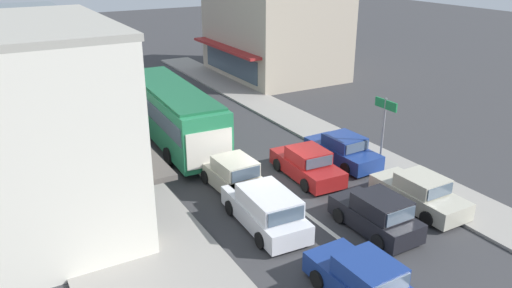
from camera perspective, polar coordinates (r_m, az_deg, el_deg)
ground_plane at (r=23.14m, az=1.26°, el=-4.63°), size 140.00×140.00×0.00m
lane_centre_line at (r=26.33m, az=-3.20°, el=-1.27°), size 0.20×28.00×0.01m
sidewalk_left at (r=26.15m, az=-18.68°, el=-2.46°), size 5.20×44.00×0.14m
kerb_right at (r=30.90m, az=5.45°, el=2.29°), size 2.80×44.00×0.12m
shopfront_corner_near at (r=20.42m, az=-26.61°, el=1.21°), size 8.98×9.31×7.82m
building_right_far at (r=42.59m, az=2.12°, el=14.02°), size 9.35×11.08×9.25m
city_bus at (r=27.77m, az=-9.57°, el=3.81°), size 3.08×10.95×3.23m
sedan_queue_far_back at (r=23.66m, az=5.85°, el=-2.36°), size 2.04×4.27×1.47m
wagon_adjacent_lane_lead at (r=19.50m, az=1.12°, el=-7.49°), size 2.10×4.58×1.58m
hatchback_behind_bus_near at (r=19.77m, az=13.61°, el=-7.84°), size 1.85×3.72×1.54m
sedan_behind_bus_mid at (r=16.16m, az=12.49°, el=-15.29°), size 1.97×4.24×1.47m
hatchback_adjacent_lane_trail at (r=22.42m, az=-2.66°, el=-3.54°), size 1.89×3.74×1.54m
parked_sedan_kerb_front at (r=21.98m, az=18.17°, el=-5.36°), size 1.93×4.21×1.47m
parked_sedan_kerb_second at (r=25.55m, az=9.89°, el=-0.72°), size 2.01×4.26×1.47m
traffic_light_downstreet at (r=36.50m, az=-18.84°, el=8.81°), size 0.33×0.24×4.20m
directional_road_sign at (r=24.59m, az=14.48°, el=3.02°), size 0.10×1.40×3.60m
pedestrian_with_handbag_near at (r=31.14m, az=-17.94°, el=3.42°), size 0.33×0.66×1.63m
pedestrian_browsing_midblock at (r=33.24m, az=-17.73°, el=4.57°), size 0.65×0.31×1.63m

